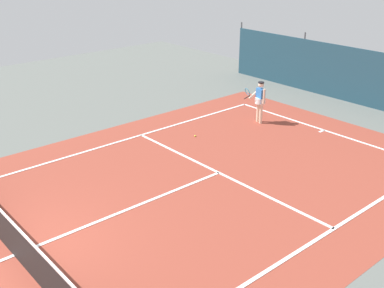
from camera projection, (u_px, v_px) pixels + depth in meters
The scene contains 5 objects.
ground_plane at pixel (15, 255), 10.78m from camera, with size 36.00×36.00×0.00m, color slate.
court_surface at pixel (15, 255), 10.77m from camera, with size 11.02×26.60×0.01m.
tennis_net at pixel (11, 236), 10.58m from camera, with size 10.12×0.10×1.10m.
tennis_player at pixel (260, 99), 18.37m from camera, with size 0.80×0.68×1.64m.
tennis_ball_near_player at pixel (195, 136), 17.34m from camera, with size 0.07×0.07×0.07m, color #CCDB33.
Camera 1 is at (9.39, -2.81, 6.53)m, focal length 44.59 mm.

